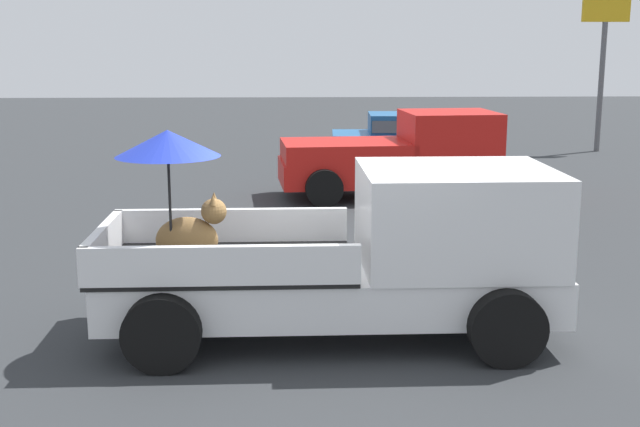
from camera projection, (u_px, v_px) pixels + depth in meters
ground_plane at (330, 334)px, 9.38m from camera, size 80.00×80.00×0.00m
pickup_truck_main at (368, 252)px, 9.19m from camera, size 5.07×2.28×2.36m
pickup_truck_red at (403, 156)px, 17.51m from camera, size 4.93×2.47×1.80m
parked_sedan_near at (410, 135)px, 22.49m from camera, size 4.37×2.13×1.33m
motel_sign at (604, 38)px, 24.20m from camera, size 1.40×0.16×4.70m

